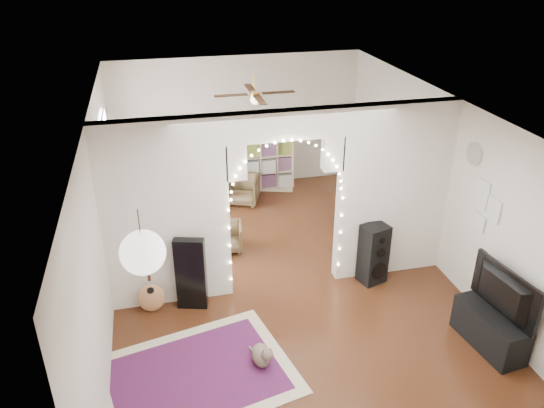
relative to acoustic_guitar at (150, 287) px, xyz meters
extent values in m
plane|color=black|center=(1.96, 0.25, -0.41)|extent=(7.50, 7.50, 0.00)
cube|color=white|center=(1.96, 0.25, 2.29)|extent=(5.00, 7.50, 0.02)
cube|color=silver|center=(1.96, 4.00, 0.94)|extent=(5.00, 0.02, 2.70)
cube|color=silver|center=(1.96, -3.50, 0.94)|extent=(5.00, 0.02, 2.70)
cube|color=silver|center=(-0.54, 0.25, 0.94)|extent=(0.02, 7.50, 2.70)
cube|color=silver|center=(4.46, 0.25, 0.94)|extent=(0.02, 7.50, 2.70)
cube|color=silver|center=(0.31, 0.25, 0.94)|extent=(1.70, 0.20, 2.70)
cube|color=silver|center=(3.61, 0.25, 0.94)|extent=(1.70, 0.20, 2.70)
cube|color=silver|center=(1.96, 0.25, 2.09)|extent=(1.60, 0.20, 0.40)
cube|color=white|center=(-0.51, 2.05, 1.09)|extent=(0.04, 1.20, 1.40)
cylinder|color=white|center=(4.44, -0.35, 1.69)|extent=(0.03, 0.31, 0.31)
sphere|color=white|center=(0.06, -2.15, 1.84)|extent=(0.40, 0.40, 0.40)
cube|color=maroon|center=(0.46, -1.38, -0.40)|extent=(2.57, 2.15, 0.02)
cube|color=black|center=(0.56, -0.02, 0.13)|extent=(0.44, 0.25, 1.09)
ellipsoid|color=#BC7E4B|center=(0.00, 0.00, -0.02)|extent=(0.38, 0.15, 0.45)
cube|color=black|center=(0.00, 0.00, 0.36)|extent=(0.04, 0.03, 0.52)
cube|color=black|center=(0.00, 0.00, 0.65)|extent=(0.06, 0.03, 0.11)
ellipsoid|color=brown|center=(1.26, -1.35, -0.29)|extent=(0.32, 0.40, 0.25)
sphere|color=brown|center=(1.31, -1.49, -0.16)|extent=(0.18, 0.18, 0.15)
cone|color=brown|center=(1.27, -1.49, -0.09)|extent=(0.05, 0.05, 0.05)
cone|color=brown|center=(1.34, -1.49, -0.09)|extent=(0.05, 0.05, 0.05)
cylinder|color=brown|center=(1.20, -1.17, -0.37)|extent=(0.11, 0.23, 0.08)
cube|color=black|center=(3.27, 0.00, 0.06)|extent=(0.44, 0.41, 0.95)
cylinder|color=black|center=(3.32, -0.16, -0.15)|extent=(0.27, 0.10, 0.27)
cylinder|color=black|center=(3.32, -0.16, 0.17)|extent=(0.15, 0.06, 0.15)
cylinder|color=black|center=(3.32, -0.16, 0.38)|extent=(0.09, 0.04, 0.08)
cube|color=black|center=(4.16, -1.70, -0.16)|extent=(0.52, 1.04, 0.50)
imported|color=black|center=(4.16, -1.70, 0.40)|extent=(0.27, 1.08, 0.62)
cube|color=#C8B191|center=(2.32, 3.72, 0.32)|extent=(1.46, 0.76, 1.45)
cube|color=brown|center=(1.00, 3.65, 0.32)|extent=(1.24, 0.86, 0.05)
cylinder|color=brown|center=(0.50, 3.30, -0.06)|extent=(0.05, 0.05, 0.70)
cylinder|color=brown|center=(1.54, 3.35, -0.06)|extent=(0.05, 0.05, 0.70)
cylinder|color=brown|center=(0.46, 3.94, -0.06)|extent=(0.05, 0.05, 0.70)
cylinder|color=brown|center=(1.50, 3.99, -0.06)|extent=(0.05, 0.05, 0.70)
imported|color=white|center=(1.00, 3.65, 0.44)|extent=(0.19, 0.19, 0.19)
imported|color=brown|center=(1.28, 1.42, -0.18)|extent=(0.56, 0.57, 0.46)
imported|color=brown|center=(1.86, 3.11, -0.13)|extent=(0.77, 0.78, 0.56)
camera|label=1|loc=(0.25, -6.22, 4.26)|focal=35.00mm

